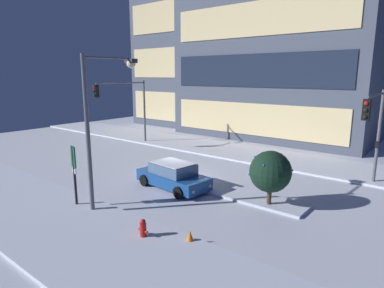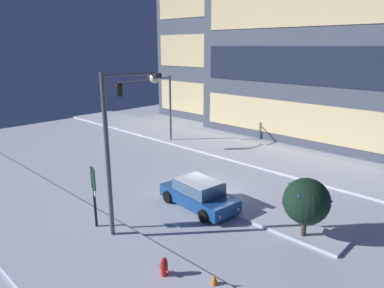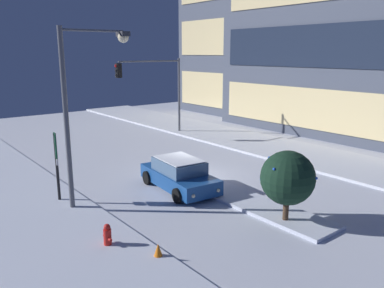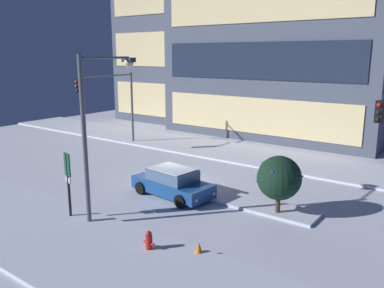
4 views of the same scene
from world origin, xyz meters
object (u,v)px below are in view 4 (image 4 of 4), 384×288
(car_near, at_px, (172,183))
(traffic_light_corner_far_left, at_px, (110,95))
(street_lamp_arched, at_px, (99,114))
(construction_cone, at_px, (199,249))
(decorated_tree_median, at_px, (279,178))
(fire_hydrant, at_px, (149,242))
(parking_info_sign, at_px, (68,177))

(car_near, height_order, traffic_light_corner_far_left, traffic_light_corner_far_left)
(traffic_light_corner_far_left, distance_m, street_lamp_arched, 14.18)
(car_near, distance_m, traffic_light_corner_far_left, 12.71)
(car_near, bearing_deg, construction_cone, -36.39)
(car_near, distance_m, construction_cone, 6.48)
(traffic_light_corner_far_left, bearing_deg, car_near, 61.96)
(construction_cone, bearing_deg, car_near, 137.61)
(decorated_tree_median, height_order, construction_cone, decorated_tree_median)
(traffic_light_corner_far_left, xyz_separation_m, construction_cone, (15.58, -10.11, -3.89))
(construction_cone, bearing_deg, street_lamp_arched, 177.38)
(decorated_tree_median, bearing_deg, car_near, -170.73)
(car_near, height_order, construction_cone, car_near)
(car_near, distance_m, fire_hydrant, 6.11)
(fire_hydrant, bearing_deg, parking_info_sign, 177.37)
(fire_hydrant, bearing_deg, decorated_tree_median, 68.89)
(parking_info_sign, distance_m, construction_cone, 6.86)
(car_near, xyz_separation_m, construction_cone, (4.78, -4.36, -0.44))
(parking_info_sign, relative_size, decorated_tree_median, 1.08)
(fire_hydrant, bearing_deg, street_lamp_arched, 163.29)
(street_lamp_arched, xyz_separation_m, construction_cone, (5.41, -0.25, -4.48))
(fire_hydrant, bearing_deg, construction_cone, 28.08)
(decorated_tree_median, relative_size, construction_cone, 5.08)
(parking_info_sign, xyz_separation_m, construction_cone, (6.62, 0.65, -1.67))
(fire_hydrant, distance_m, decorated_tree_median, 6.72)
(street_lamp_arched, height_order, fire_hydrant, street_lamp_arched)
(traffic_light_corner_far_left, height_order, street_lamp_arched, street_lamp_arched)
(street_lamp_arched, xyz_separation_m, fire_hydrant, (3.76, -1.13, -4.34))
(car_near, bearing_deg, fire_hydrant, -53.18)
(car_near, xyz_separation_m, parking_info_sign, (-1.84, -5.01, 1.23))
(street_lamp_arched, relative_size, decorated_tree_median, 2.59)
(car_near, bearing_deg, street_lamp_arched, -92.75)
(parking_info_sign, bearing_deg, traffic_light_corner_far_left, 53.99)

